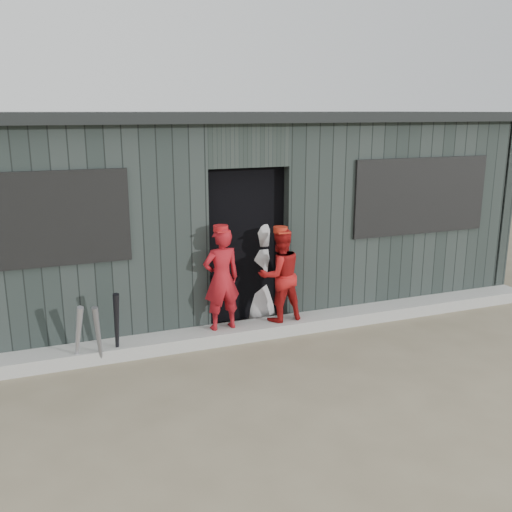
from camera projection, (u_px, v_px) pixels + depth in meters
name	position (u px, v px, depth m)	size (l,w,h in m)	color
ground	(326.00, 407.00, 5.24)	(80.00, 80.00, 0.00)	#6C614A
curb	(255.00, 330.00, 6.86)	(8.00, 0.36, 0.15)	#9E9F9A
bat_left	(78.00, 337.00, 5.92)	(0.07, 0.07, 0.73)	#9B9BA3
bat_mid	(98.00, 336.00, 5.96)	(0.07, 0.07, 0.70)	slate
bat_right	(117.00, 327.00, 6.09)	(0.07, 0.07, 0.79)	black
player_red_left	(221.00, 279.00, 6.57)	(0.44, 0.29, 1.21)	maroon
player_red_right	(280.00, 275.00, 6.86)	(0.55, 0.43, 1.14)	#A61414
player_grey_back	(260.00, 271.00, 7.22)	(0.65, 0.43, 1.34)	#BCBCBC
dugout	(213.00, 209.00, 8.09)	(8.30, 3.30, 2.62)	black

